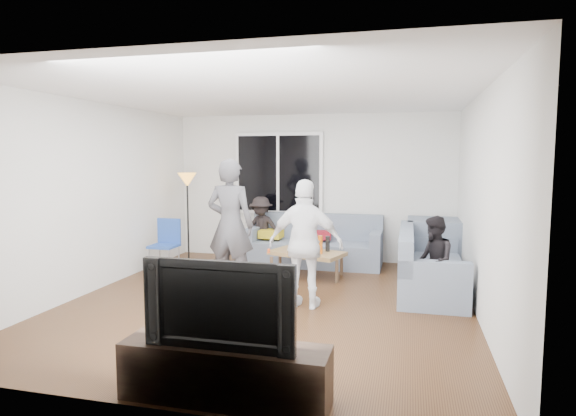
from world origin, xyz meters
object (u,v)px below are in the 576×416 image
(sofa_right_section, at_px, (431,261))
(spectator_right, at_px, (434,262))
(tv_console, at_px, (225,372))
(floor_lamp, at_px, (188,218))
(television, at_px, (224,301))
(spectator_back, at_px, (261,229))
(player_right, at_px, (306,244))
(player_left, at_px, (230,225))
(coffee_table, at_px, (307,264))
(side_chair, at_px, (164,247))
(sofa_back_section, at_px, (314,240))

(sofa_right_section, relative_size, spectator_right, 1.77)
(spectator_right, bearing_deg, tv_console, -38.59)
(sofa_right_section, distance_m, floor_lamp, 4.20)
(sofa_right_section, xyz_separation_m, television, (-1.63, -3.50, 0.35))
(sofa_right_section, height_order, spectator_back, spectator_back)
(tv_console, bearing_deg, player_right, 87.37)
(television, bearing_deg, sofa_right_section, 64.96)
(player_left, xyz_separation_m, spectator_back, (-0.14, 1.87, -0.34))
(player_left, xyz_separation_m, television, (1.06, -2.93, -0.14))
(coffee_table, height_order, television, television)
(sofa_right_section, height_order, television, television)
(player_left, height_order, tv_console, player_left)
(sofa_right_section, height_order, player_right, player_right)
(side_chair, xyz_separation_m, tv_console, (2.44, -3.57, -0.21))
(sofa_back_section, relative_size, floor_lamp, 1.47)
(player_left, xyz_separation_m, player_right, (1.17, -0.52, -0.12))
(sofa_right_section, bearing_deg, player_right, 125.72)
(sofa_right_section, bearing_deg, coffee_table, 77.49)
(coffee_table, relative_size, spectator_right, 0.97)
(sofa_right_section, xyz_separation_m, floor_lamp, (-4.07, 0.96, 0.36))
(player_right, bearing_deg, sofa_right_section, -141.64)
(player_left, relative_size, spectator_back, 1.58)
(sofa_back_section, xyz_separation_m, tv_console, (0.25, -4.77, -0.20))
(spectator_back, bearing_deg, tv_console, -66.73)
(sofa_back_section, height_order, floor_lamp, floor_lamp)
(television, bearing_deg, side_chair, 124.30)
(side_chair, relative_size, player_right, 0.54)
(sofa_back_section, relative_size, player_left, 1.26)
(player_right, bearing_deg, player_left, -21.43)
(sofa_back_section, height_order, player_right, player_right)
(side_chair, relative_size, player_left, 0.47)
(sofa_right_section, distance_m, player_left, 2.80)
(floor_lamp, bearing_deg, sofa_back_section, 8.28)
(side_chair, bearing_deg, floor_lamp, 90.89)
(sofa_right_section, relative_size, side_chair, 2.33)
(sofa_right_section, distance_m, spectator_back, 3.13)
(player_right, xyz_separation_m, spectator_right, (1.52, 0.42, -0.22))
(coffee_table, bearing_deg, tv_console, -87.29)
(sofa_right_section, bearing_deg, television, 154.96)
(side_chair, xyz_separation_m, player_right, (2.55, -1.17, 0.36))
(spectator_back, relative_size, television, 1.00)
(sofa_right_section, distance_m, tv_console, 3.86)
(coffee_table, xyz_separation_m, spectator_right, (1.82, -1.08, 0.36))
(spectator_back, bearing_deg, floor_lamp, -155.05)
(coffee_table, height_order, player_right, player_right)
(side_chair, bearing_deg, player_right, -23.78)
(tv_console, relative_size, television, 1.39)
(side_chair, height_order, spectator_right, spectator_right)
(player_left, relative_size, television, 1.58)
(spectator_right, distance_m, tv_console, 3.28)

